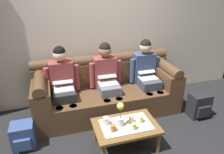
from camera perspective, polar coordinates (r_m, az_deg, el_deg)
back_wall_patterned at (r=3.80m, az=-3.81°, el=14.41°), size 6.00×0.12×2.90m
couch at (r=3.67m, az=-1.44°, el=-3.92°), size 2.43×0.88×0.96m
person_left at (r=3.43m, az=-13.32°, el=-1.26°), size 0.56×0.67×1.22m
person_middle at (r=3.53m, az=-1.47°, el=0.19°), size 0.56×0.67×1.22m
person_right at (r=3.77m, az=9.30°, el=1.51°), size 0.56×0.67×1.22m
coffee_table at (r=2.92m, az=3.80°, el=-13.63°), size 0.86×0.58×0.37m
flower_vase at (r=2.76m, az=2.28°, el=-10.20°), size 0.09×0.09×0.35m
cup_near_left at (r=2.85m, az=-1.69°, el=-11.88°), size 0.08×0.08×0.11m
cup_near_right at (r=2.90m, az=5.29°, el=-11.41°), size 0.06×0.06×0.10m
cup_far_center at (r=2.92m, az=7.87°, el=-11.38°), size 0.07×0.07×0.09m
cup_far_left at (r=2.74m, az=0.32°, el=-13.76°), size 0.07×0.07×0.09m
cup_far_right at (r=2.79m, az=6.07°, el=-13.22°), size 0.06×0.06×0.09m
backpack_right at (r=3.86m, az=22.73°, el=-7.23°), size 0.33×0.28×0.42m
backpack_left at (r=3.23m, az=-23.10°, el=-14.60°), size 0.30×0.31×0.37m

